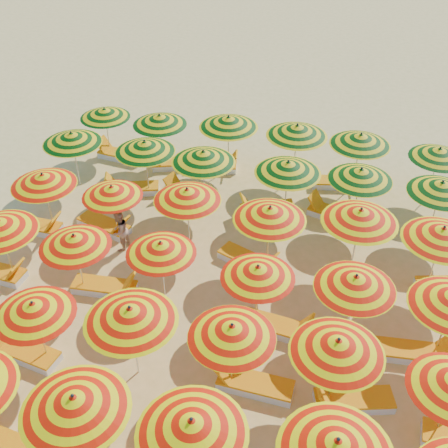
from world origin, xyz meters
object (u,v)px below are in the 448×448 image
at_px(umbrella_23, 443,234).
at_px(umbrella_10, 338,346).
at_px(lounger_12, 278,327).
at_px(lounger_26, 338,182).
at_px(lounger_21, 334,214).
at_px(lounger_25, 214,166).
at_px(lounger_1, 9,447).
at_px(umbrella_3, 192,427).
at_px(umbrella_25, 145,147).
at_px(umbrella_15, 258,272).
at_px(umbrella_13, 74,241).
at_px(umbrella_16, 356,282).
at_px(umbrella_27, 288,167).
at_px(umbrella_24, 72,138).
at_px(lounger_6, 24,351).
at_px(lounger_24, 175,163).
at_px(umbrella_19, 112,191).
at_px(umbrella_29, 441,187).
at_px(lounger_13, 414,352).
at_px(umbrella_2, 74,403).
at_px(lounger_7, 253,384).
at_px(umbrella_31, 160,120).
at_px(lounger_14, 35,226).
at_px(umbrella_18, 43,180).
at_px(umbrella_34, 360,139).
at_px(umbrella_14, 161,248).
at_px(umbrella_21, 270,213).
at_px(lounger_16, 249,261).
at_px(umbrella_4, 337,447).
at_px(umbrella_35, 439,153).
at_px(lounger_19, 189,196).
at_px(umbrella_9, 232,331).
at_px(umbrella_28, 361,174).
at_px(lounger_11, 106,287).
at_px(umbrella_32, 228,122).
at_px(lounger_15, 105,225).
at_px(umbrella_7, 33,309).
at_px(umbrella_33, 297,130).
at_px(umbrella_30, 105,113).
at_px(lounger_20, 266,209).
at_px(umbrella_20, 187,195).
at_px(umbrella_26, 203,157).

bearing_deg(umbrella_23, umbrella_10, -118.21).
distance_m(lounger_12, lounger_26, 7.01).
bearing_deg(lounger_21, lounger_25, -6.04).
bearing_deg(lounger_25, lounger_1, -105.94).
relative_size(umbrella_3, umbrella_25, 0.87).
bearing_deg(umbrella_15, umbrella_13, 179.80).
bearing_deg(umbrella_16, umbrella_27, 116.58).
distance_m(umbrella_13, umbrella_24, 5.28).
xyz_separation_m(lounger_6, lounger_24, (0.89, 8.98, 0.00)).
relative_size(umbrella_10, umbrella_19, 1.19).
height_order(umbrella_29, lounger_13, umbrella_29).
distance_m(umbrella_2, lounger_7, 4.15).
bearing_deg(umbrella_31, lounger_14, -118.55).
bearing_deg(umbrella_2, umbrella_29, 52.74).
relative_size(umbrella_18, lounger_21, 1.11).
xyz_separation_m(umbrella_10, lounger_7, (-1.66, -0.04, -1.68)).
bearing_deg(lounger_21, umbrella_25, 18.42).
bearing_deg(lounger_26, umbrella_10, -98.42).
distance_m(umbrella_18, umbrella_29, 11.39).
bearing_deg(umbrella_34, umbrella_2, -111.98).
distance_m(umbrella_14, lounger_7, 3.98).
relative_size(umbrella_21, umbrella_31, 0.92).
relative_size(umbrella_29, lounger_16, 1.21).
bearing_deg(umbrella_31, umbrella_29, -13.05).
distance_m(umbrella_19, umbrella_27, 5.17).
bearing_deg(lounger_13, umbrella_10, -141.92).
distance_m(umbrella_14, umbrella_16, 4.77).
relative_size(umbrella_4, umbrella_21, 1.01).
xyz_separation_m(lounger_16, lounger_25, (-2.24, 4.72, 0.00)).
relative_size(umbrella_16, umbrella_21, 0.94).
relative_size(umbrella_21, umbrella_35, 0.93).
bearing_deg(lounger_26, lounger_21, -100.89).
relative_size(lounger_12, lounger_19, 0.98).
distance_m(umbrella_10, umbrella_13, 6.98).
xyz_separation_m(umbrella_9, umbrella_10, (2.16, 0.05, 0.07)).
bearing_deg(umbrella_28, umbrella_13, -145.38).
bearing_deg(lounger_13, lounger_14, 163.22).
height_order(umbrella_15, umbrella_31, umbrella_31).
bearing_deg(lounger_24, lounger_11, 71.70).
height_order(umbrella_29, lounger_14, umbrella_29).
height_order(umbrella_9, lounger_19, umbrella_9).
bearing_deg(lounger_1, umbrella_18, 117.48).
height_order(umbrella_25, umbrella_32, umbrella_32).
distance_m(lounger_15, lounger_24, 4.08).
height_order(umbrella_7, umbrella_33, umbrella_33).
distance_m(umbrella_30, umbrella_33, 6.85).
xyz_separation_m(umbrella_30, lounger_20, (6.29, -2.30, -1.50)).
relative_size(umbrella_3, umbrella_20, 1.06).
height_order(umbrella_34, umbrella_35, umbrella_34).
relative_size(umbrella_26, lounger_7, 1.21).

